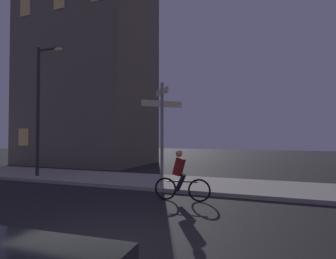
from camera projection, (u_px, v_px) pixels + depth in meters
The scene contains 6 objects.
ground_plane at pixel (111, 250), 4.97m from camera, with size 80.00×80.00×0.00m, color #232326.
sidewalk_kerb at pixel (203, 185), 11.34m from camera, with size 40.00×3.47×0.14m, color #9E9991.
signpost at pixel (162, 125), 10.53m from camera, with size 1.19×1.19×3.97m.
street_lamp at pixel (41, 100), 13.45m from camera, with size 1.53×0.28×6.28m.
cyclist at pixel (181, 177), 8.81m from camera, with size 1.82×0.36×1.61m.
building_left_block at pixel (89, 25), 21.21m from camera, with size 9.01×6.30×21.17m.
Camera 1 is at (2.76, -4.32, 2.05)m, focal length 29.60 mm.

